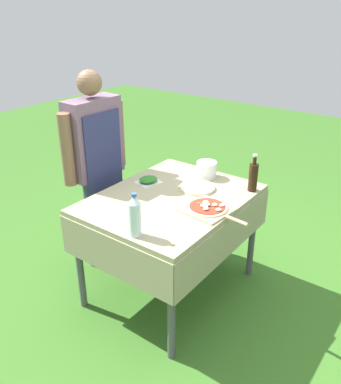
% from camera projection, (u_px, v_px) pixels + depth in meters
% --- Properties ---
extents(ground_plane, '(12.00, 12.00, 0.00)m').
position_uv_depth(ground_plane, '(171.00, 288.00, 3.19)').
color(ground_plane, '#386B23').
extents(prep_table, '(1.21, 0.94, 0.80)m').
position_uv_depth(prep_table, '(171.00, 209.00, 2.89)').
color(prep_table, gray).
rests_on(prep_table, ground).
extents(person_cook, '(0.60, 0.21, 1.61)m').
position_uv_depth(person_cook, '(96.00, 157.00, 3.14)').
color(person_cook, '#333D56').
rests_on(person_cook, ground).
extents(pizza_on_peel, '(0.33, 0.48, 0.06)m').
position_uv_depth(pizza_on_peel, '(208.00, 208.00, 2.66)').
color(pizza_on_peel, '#D1B27F').
rests_on(pizza_on_peel, prep_table).
extents(oil_bottle, '(0.07, 0.07, 0.28)m').
position_uv_depth(oil_bottle, '(253.00, 176.00, 2.90)').
color(oil_bottle, black).
rests_on(oil_bottle, prep_table).
extents(water_bottle, '(0.07, 0.07, 0.27)m').
position_uv_depth(water_bottle, '(135.00, 216.00, 2.34)').
color(water_bottle, silver).
rests_on(water_bottle, prep_table).
extents(herb_container, '(0.20, 0.18, 0.04)m').
position_uv_depth(herb_container, '(148.00, 180.00, 3.06)').
color(herb_container, silver).
rests_on(herb_container, prep_table).
extents(mixing_tub, '(0.16, 0.16, 0.12)m').
position_uv_depth(mixing_tub, '(207.00, 170.00, 3.14)').
color(mixing_tub, silver).
rests_on(mixing_tub, prep_table).
extents(plate_stack, '(0.26, 0.26, 0.02)m').
position_uv_depth(plate_stack, '(197.00, 188.00, 2.97)').
color(plate_stack, beige).
rests_on(plate_stack, prep_table).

